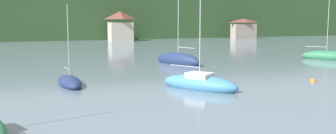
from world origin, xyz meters
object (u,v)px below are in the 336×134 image
object	(u,v)px
sailboat_far_9	(70,82)
shore_building_westcentral	(120,27)
shore_building_central	(244,29)
sailboat_far_7	(178,60)
sailboat_mid_10	(199,84)
sailboat_far_8	(326,57)
mooring_buoy_near	(313,81)

from	to	relation	value
sailboat_far_9	shore_building_westcentral	bearing A→B (deg)	157.60
shore_building_central	sailboat_far_9	world-z (taller)	sailboat_far_9
shore_building_westcentral	sailboat_far_7	bearing A→B (deg)	-92.94
shore_building_central	sailboat_mid_10	bearing A→B (deg)	-122.34
sailboat_far_7	sailboat_far_9	distance (m)	18.59
shore_building_central	sailboat_mid_10	xyz separation A→B (m)	(-40.49, -63.96, -2.24)
shore_building_westcentral	sailboat_far_7	world-z (taller)	sailboat_far_7
sailboat_far_8	sailboat_far_9	size ratio (longest dim) A/B	1.18
sailboat_far_8	shore_building_central	bearing A→B (deg)	126.29
sailboat_far_8	sailboat_far_9	world-z (taller)	sailboat_far_8
shore_building_central	shore_building_westcentral	bearing A→B (deg)	178.00
shore_building_central	mooring_buoy_near	size ratio (longest dim) A/B	12.10
sailboat_far_8	sailboat_mid_10	distance (m)	30.45
shore_building_westcentral	sailboat_mid_10	distance (m)	65.56
mooring_buoy_near	sailboat_far_9	bearing A→B (deg)	166.82
sailboat_far_8	sailboat_far_9	xyz separation A→B (m)	(-36.85, -9.98, -0.11)
sailboat_far_7	shore_building_central	bearing A→B (deg)	-61.50
sailboat_far_9	mooring_buoy_near	xyz separation A→B (m)	(22.27, -5.21, -0.28)
sailboat_far_7	sailboat_mid_10	xyz separation A→B (m)	(-4.16, -16.70, -0.06)
shore_building_westcentral	sailboat_far_9	world-z (taller)	shore_building_westcentral
sailboat_far_8	mooring_buoy_near	world-z (taller)	sailboat_far_8
shore_building_central	sailboat_far_9	xyz separation A→B (m)	(-50.96, -58.74, -2.39)
sailboat_far_9	sailboat_far_8	bearing A→B (deg)	98.69
sailboat_far_8	mooring_buoy_near	xyz separation A→B (m)	(-14.58, -15.19, -0.39)
shore_building_westcentral	shore_building_central	xyz separation A→B (m)	(33.85, -1.18, -0.90)
mooring_buoy_near	sailboat_far_7	bearing A→B (deg)	114.62
sailboat_far_7	mooring_buoy_near	world-z (taller)	sailboat_far_7
shore_building_westcentral	sailboat_far_9	bearing A→B (deg)	-105.94
shore_building_westcentral	sailboat_far_8	size ratio (longest dim) A/B	0.82
sailboat_far_9	sailboat_mid_10	world-z (taller)	sailboat_mid_10
shore_building_central	sailboat_mid_10	size ratio (longest dim) A/B	0.69
sailboat_far_7	mooring_buoy_near	xyz separation A→B (m)	(7.65, -16.69, -0.49)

